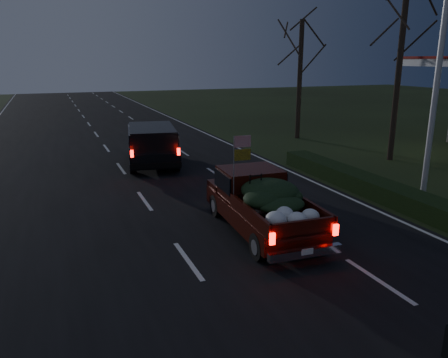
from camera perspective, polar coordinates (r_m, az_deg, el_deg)
name	(u,v)px	position (r m, az deg, el deg)	size (l,w,h in m)	color
ground	(188,261)	(10.78, -4.72, -10.67)	(120.00, 120.00, 0.00)	black
road_asphalt	(188,261)	(10.78, -4.72, -10.62)	(14.00, 120.00, 0.02)	black
hedge_row	(367,185)	(16.81, 18.17, -0.69)	(1.00, 10.00, 0.60)	black
light_pole	(443,36)	(16.71, 26.66, 16.40)	(0.50, 0.90, 9.16)	silver
bare_tree_mid	(404,22)	(22.40, 22.42, 18.41)	(3.60, 3.60, 8.50)	black
bare_tree_far	(301,51)	(27.33, 10.02, 16.17)	(3.60, 3.60, 7.00)	black
pickup_truck	(261,200)	(12.26, 4.89, -2.74)	(2.04, 4.81, 2.48)	#3E0F08
lead_suv	(152,141)	(20.35, -9.39, 4.87)	(2.90, 5.31, 1.45)	black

